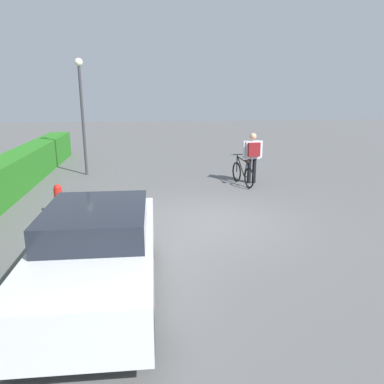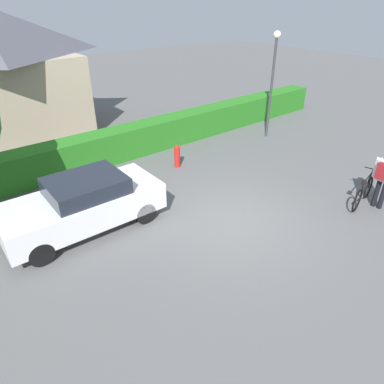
% 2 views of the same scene
% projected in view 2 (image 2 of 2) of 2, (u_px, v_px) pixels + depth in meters
% --- Properties ---
extents(ground_plane, '(60.00, 60.00, 0.00)m').
position_uv_depth(ground_plane, '(234.00, 220.00, 9.44)').
color(ground_plane, '#5A5A5A').
extents(hedge_row, '(20.51, 0.90, 1.11)m').
position_uv_depth(hedge_row, '(128.00, 142.00, 12.93)').
color(hedge_row, '#28751F').
rests_on(hedge_row, ground).
extents(parked_car_near, '(3.98, 1.72, 1.39)m').
position_uv_depth(parked_car_near, '(83.00, 203.00, 8.81)').
color(parked_car_near, silver).
rests_on(parked_car_near, ground).
extents(bicycle, '(1.63, 0.51, 0.95)m').
position_uv_depth(bicycle, '(363.00, 193.00, 9.99)').
color(bicycle, black).
rests_on(bicycle, ground).
extents(street_lamp, '(0.28, 0.28, 4.13)m').
position_uv_depth(street_lamp, '(273.00, 71.00, 13.68)').
color(street_lamp, '#38383D').
rests_on(street_lamp, ground).
extents(fire_hydrant, '(0.20, 0.20, 0.81)m').
position_uv_depth(fire_hydrant, '(177.00, 156.00, 12.16)').
color(fire_hydrant, red).
rests_on(fire_hydrant, ground).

